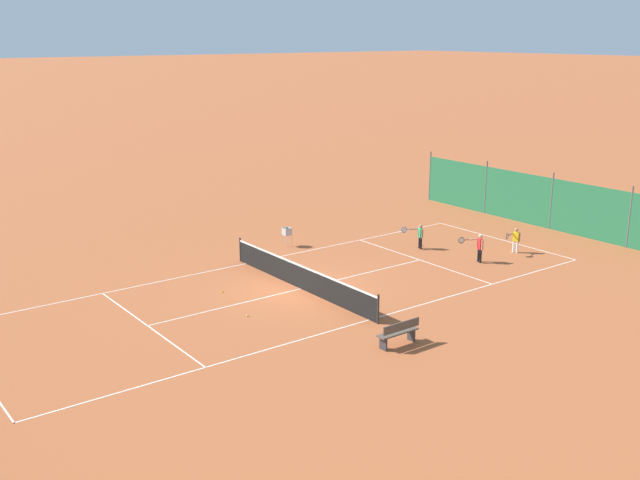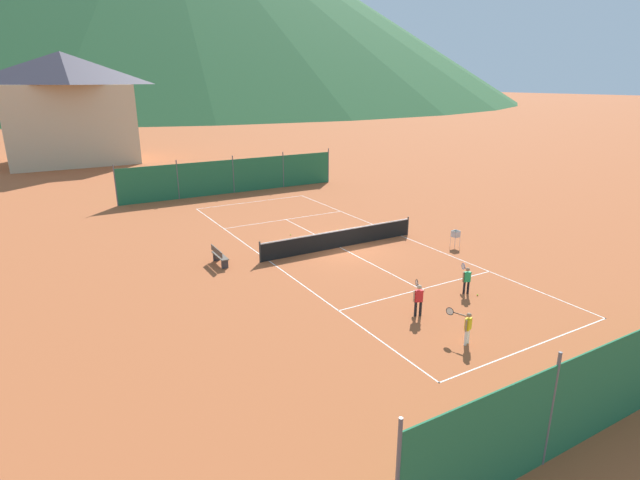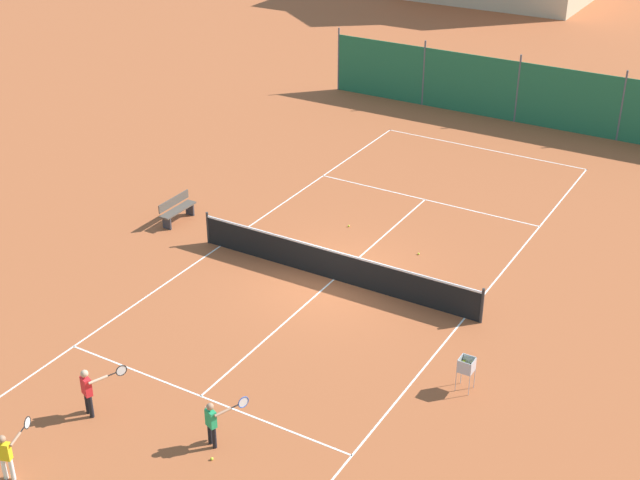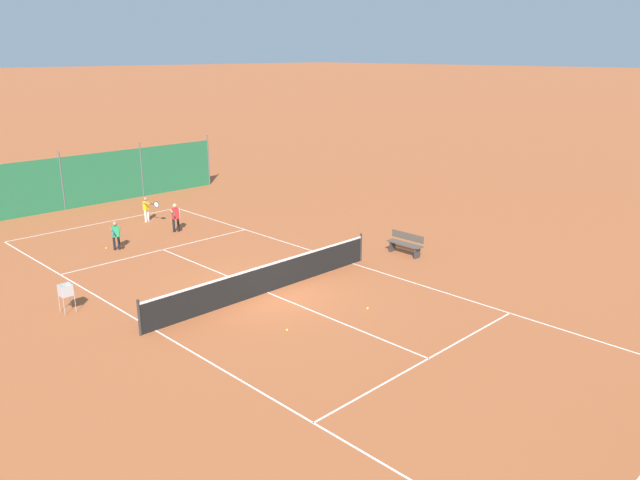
{
  "view_description": "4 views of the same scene",
  "coord_description": "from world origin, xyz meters",
  "views": [
    {
      "loc": [
        -22.51,
        15.9,
        9.6
      ],
      "look_at": [
        1.46,
        -2.02,
        1.31
      ],
      "focal_mm": 42.0,
      "sensor_mm": 36.0,
      "label": 1
    },
    {
      "loc": [
        -13.39,
        -21.01,
        8.39
      ],
      "look_at": [
        -1.58,
        -0.63,
        0.84
      ],
      "focal_mm": 28.0,
      "sensor_mm": 36.0,
      "label": 2
    },
    {
      "loc": [
        11.07,
        -19.62,
        13.12
      ],
      "look_at": [
        -0.37,
        -0.18,
        1.29
      ],
      "focal_mm": 50.0,
      "sensor_mm": 36.0,
      "label": 3
    },
    {
      "loc": [
        12.06,
        14.66,
        7.54
      ],
      "look_at": [
        -1.9,
        0.52,
        1.49
      ],
      "focal_mm": 35.0,
      "sensor_mm": 36.0,
      "label": 4
    }
  ],
  "objects": [
    {
      "name": "ground_plane",
      "position": [
        0.0,
        0.0,
        0.0
      ],
      "size": [
        600.0,
        600.0,
        0.0
      ],
      "primitive_type": "plane",
      "color": "#A8542D"
    },
    {
      "name": "court_line_markings",
      "position": [
        0.0,
        0.0,
        0.0
      ],
      "size": [
        8.25,
        23.85,
        0.01
      ],
      "color": "white",
      "rests_on": "ground"
    },
    {
      "name": "tennis_net",
      "position": [
        0.0,
        0.0,
        0.5
      ],
      "size": [
        9.18,
        0.08,
        1.06
      ],
      "color": "#2D2D2D",
      "rests_on": "ground"
    },
    {
      "name": "windscreen_fence_far",
      "position": [
        -0.0,
        15.5,
        1.31
      ],
      "size": [
        17.28,
        0.08,
        2.9
      ],
      "color": "#236B42",
      "rests_on": "ground"
    },
    {
      "name": "player_near_baseline",
      "position": [
        -1.76,
        -10.62,
        0.67
      ],
      "size": [
        0.37,
        1.01,
        1.14
      ],
      "color": "white",
      "rests_on": "ground"
    },
    {
      "name": "player_far_service",
      "position": [
        -1.75,
        -8.2,
        0.73
      ],
      "size": [
        0.73,
        0.94,
        1.25
      ],
      "color": "black",
      "rests_on": "ground"
    },
    {
      "name": "player_far_baseline",
      "position": [
        1.32,
        -7.62,
        0.67
      ],
      "size": [
        0.66,
        0.9,
        1.15
      ],
      "color": "black",
      "rests_on": "ground"
    },
    {
      "name": "tennis_ball_by_net_left",
      "position": [
        1.56,
        -8.06,
        0.03
      ],
      "size": [
        0.07,
        0.07,
        0.07
      ],
      "primitive_type": "sphere",
      "color": "#CCE033",
      "rests_on": "ground"
    },
    {
      "name": "tennis_ball_far_corner",
      "position": [
        -1.27,
        3.21,
        0.03
      ],
      "size": [
        0.07,
        0.07,
        0.07
      ],
      "primitive_type": "sphere",
      "color": "#CCE033",
      "rests_on": "ground"
    },
    {
      "name": "tennis_ball_mid_court",
      "position": [
        1.49,
        2.64,
        0.03
      ],
      "size": [
        0.07,
        0.07,
        0.07
      ],
      "primitive_type": "sphere",
      "color": "#CCE033",
      "rests_on": "ground"
    },
    {
      "name": "ball_hopper",
      "position": [
        5.29,
        -2.96,
        0.66
      ],
      "size": [
        0.36,
        0.36,
        0.89
      ],
      "color": "#B7B7BC",
      "rests_on": "ground"
    },
    {
      "name": "courtside_bench",
      "position": [
        -6.34,
        0.7,
        0.45
      ],
      "size": [
        0.36,
        1.5,
        0.84
      ],
      "color": "#51473D",
      "rests_on": "ground"
    }
  ]
}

